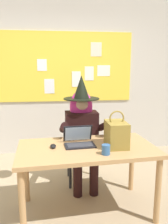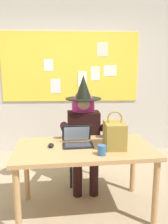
{
  "view_description": "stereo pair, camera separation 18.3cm",
  "coord_description": "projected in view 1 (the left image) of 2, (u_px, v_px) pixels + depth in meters",
  "views": [
    {
      "loc": [
        -0.17,
        -2.2,
        1.54
      ],
      "look_at": [
        0.16,
        0.34,
        1.04
      ],
      "focal_mm": 36.33,
      "sensor_mm": 36.0,
      "label": 1
    },
    {
      "loc": [
        0.01,
        -2.21,
        1.54
      ],
      "look_at": [
        0.16,
        0.34,
        1.04
      ],
      "focal_mm": 36.33,
      "sensor_mm": 36.0,
      "label": 2
    }
  ],
  "objects": [
    {
      "name": "chair_at_desk",
      "position": [
        81.0,
        144.0,
        3.12
      ],
      "size": [
        0.43,
        0.43,
        0.9
      ],
      "rotation": [
        0.0,
        0.0,
        -1.59
      ],
      "color": "#4C1E19",
      "rests_on": "ground"
    },
    {
      "name": "handbag",
      "position": [
        116.0,
        134.0,
        2.33
      ],
      "size": [
        0.2,
        0.3,
        0.38
      ],
      "rotation": [
        0.0,
        0.0,
        -0.01
      ],
      "color": "olive",
      "rests_on": "desk_main"
    },
    {
      "name": "wall_back_bulletin",
      "position": [
        64.0,
        73.0,
        4.03
      ],
      "size": [
        6.74,
        2.08,
        2.87
      ],
      "color": "beige",
      "rests_on": "ground"
    },
    {
      "name": "coffee_mug",
      "position": [
        106.0,
        150.0,
        2.13
      ],
      "size": [
        0.08,
        0.08,
        0.09
      ],
      "primitive_type": "cylinder",
      "color": "#336099",
      "rests_on": "desk_main"
    },
    {
      "name": "desk_main",
      "position": [
        87.0,
        155.0,
        2.36
      ],
      "size": [
        1.46,
        0.86,
        0.74
      ],
      "rotation": [
        0.0,
        0.0,
        0.07
      ],
      "color": "tan",
      "rests_on": "ground"
    },
    {
      "name": "ground_plane",
      "position": [
        74.0,
        212.0,
        2.46
      ],
      "size": [
        24.0,
        24.0,
        0.0
      ],
      "primitive_type": "plane",
      "color": "tan"
    },
    {
      "name": "laptop",
      "position": [
        79.0,
        141.0,
        2.4
      ],
      "size": [
        0.33,
        0.28,
        0.2
      ],
      "rotation": [
        0.0,
        0.0,
        0.07
      ],
      "color": "black",
      "rests_on": "desk_main"
    },
    {
      "name": "person_costumed",
      "position": [
        82.0,
        126.0,
        2.94
      ],
      "size": [
        0.6,
        0.7,
        1.44
      ],
      "rotation": [
        0.0,
        0.0,
        -1.55
      ],
      "color": "black",
      "rests_on": "ground"
    },
    {
      "name": "computer_mouse",
      "position": [
        53.0,
        146.0,
        2.31
      ],
      "size": [
        0.07,
        0.11,
        0.03
      ],
      "primitive_type": "ellipsoid",
      "rotation": [
        0.0,
        0.0,
        0.06
      ],
      "color": "black",
      "rests_on": "desk_main"
    }
  ]
}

